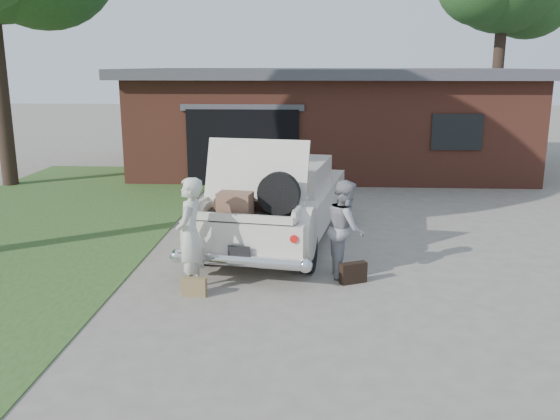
{
  "coord_description": "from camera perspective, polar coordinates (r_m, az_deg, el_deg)",
  "views": [
    {
      "loc": [
        0.55,
        -8.77,
        3.39
      ],
      "look_at": [
        0.0,
        0.6,
        1.1
      ],
      "focal_mm": 38.0,
      "sensor_mm": 36.0,
      "label": 1
    }
  ],
  "objects": [
    {
      "name": "woman_left",
      "position": [
        9.12,
        -8.65,
        -2.39
      ],
      "size": [
        0.48,
        0.68,
        1.77
      ],
      "primitive_type": "imported",
      "rotation": [
        0.0,
        0.0,
        -1.65
      ],
      "color": "beige",
      "rests_on": "ground"
    },
    {
      "name": "suitcase_left",
      "position": [
        9.1,
        -8.27,
        -7.33
      ],
      "size": [
        0.39,
        0.15,
        0.29
      ],
      "primitive_type": "cube",
      "rotation": [
        0.0,
        0.0,
        -0.08
      ],
      "color": "olive",
      "rests_on": "ground"
    },
    {
      "name": "woman_right",
      "position": [
        9.78,
        6.31,
        -1.74
      ],
      "size": [
        0.66,
        0.82,
        1.6
      ],
      "primitive_type": "imported",
      "rotation": [
        0.0,
        0.0,
        1.65
      ],
      "color": "gray",
      "rests_on": "ground"
    },
    {
      "name": "ground",
      "position": [
        9.42,
        -0.22,
        -7.38
      ],
      "size": [
        90.0,
        90.0,
        0.0
      ],
      "primitive_type": "plane",
      "color": "gray",
      "rests_on": "ground"
    },
    {
      "name": "grass_strip",
      "position": [
        13.66,
        -23.06,
        -1.74
      ],
      "size": [
        6.0,
        16.0,
        0.02
      ],
      "primitive_type": "cube",
      "color": "#2D4C1E",
      "rests_on": "ground"
    },
    {
      "name": "suitcase_right",
      "position": [
        9.59,
        7.06,
        -6.02
      ],
      "size": [
        0.46,
        0.31,
        0.34
      ],
      "primitive_type": "cube",
      "rotation": [
        0.0,
        0.0,
        0.43
      ],
      "color": "black",
      "rests_on": "ground"
    },
    {
      "name": "house",
      "position": [
        20.32,
        4.62,
        8.82
      ],
      "size": [
        12.8,
        7.8,
        3.3
      ],
      "color": "brown",
      "rests_on": "ground"
    },
    {
      "name": "sedan",
      "position": [
        11.69,
        -0.23,
        0.87
      ],
      "size": [
        2.94,
        5.67,
        2.19
      ],
      "rotation": [
        0.0,
        0.0,
        -0.17
      ],
      "color": "beige",
      "rests_on": "ground"
    }
  ]
}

